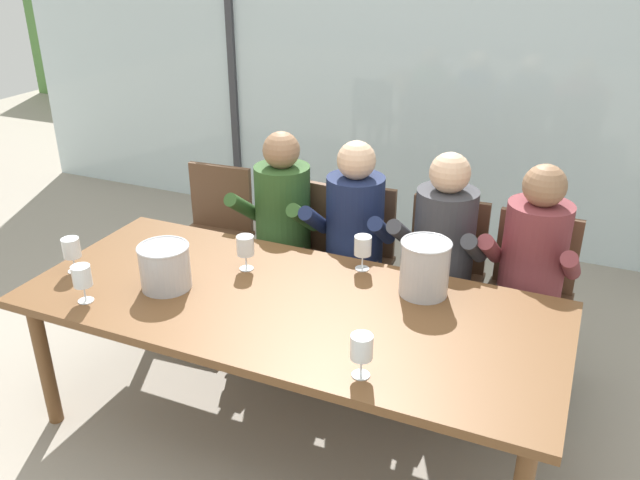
% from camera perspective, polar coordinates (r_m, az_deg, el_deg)
% --- Properties ---
extents(ground, '(14.00, 14.00, 0.00)m').
position_cam_1_polar(ground, '(4.07, 3.71, -7.55)').
color(ground, '#9E9384').
extents(window_glass_panel, '(7.61, 0.03, 2.60)m').
position_cam_1_polar(window_glass_panel, '(4.94, 10.33, 14.34)').
color(window_glass_panel, silver).
rests_on(window_glass_panel, ground).
extents(window_mullion_left, '(0.06, 0.06, 2.60)m').
position_cam_1_polar(window_mullion_left, '(5.56, -7.71, 15.71)').
color(window_mullion_left, '#38383D').
rests_on(window_mullion_left, ground).
extents(hillside_vineyard, '(13.61, 2.40, 1.49)m').
position_cam_1_polar(hillside_vineyard, '(8.79, 16.48, 14.72)').
color(hillside_vineyard, '#568942').
rests_on(hillside_vineyard, ground).
extents(dining_table, '(2.41, 1.03, 0.72)m').
position_cam_1_polar(dining_table, '(2.94, -2.76, -6.43)').
color(dining_table, brown).
rests_on(dining_table, ground).
extents(chair_near_curtain, '(0.47, 0.47, 0.90)m').
position_cam_1_polar(chair_near_curtain, '(4.15, -9.21, 1.18)').
color(chair_near_curtain, brown).
rests_on(chair_near_curtain, ground).
extents(chair_left_of_center, '(0.48, 0.48, 0.90)m').
position_cam_1_polar(chair_left_of_center, '(3.88, -2.55, -0.28)').
color(chair_left_of_center, brown).
rests_on(chair_left_of_center, ground).
extents(chair_center, '(0.47, 0.47, 0.90)m').
position_cam_1_polar(chair_center, '(3.78, 3.01, -1.05)').
color(chair_center, brown).
rests_on(chair_center, ground).
extents(chair_right_of_center, '(0.46, 0.46, 0.90)m').
position_cam_1_polar(chair_right_of_center, '(3.66, 10.73, -2.42)').
color(chair_right_of_center, brown).
rests_on(chair_right_of_center, ground).
extents(chair_near_window_right, '(0.45, 0.45, 0.90)m').
position_cam_1_polar(chair_near_window_right, '(3.58, 17.89, -3.92)').
color(chair_near_window_right, brown).
rests_on(chair_near_window_right, ground).
extents(person_olive_shirt, '(0.46, 0.61, 1.22)m').
position_cam_1_polar(person_olive_shirt, '(3.73, -3.79, 1.49)').
color(person_olive_shirt, '#2D5123').
rests_on(person_olive_shirt, ground).
extents(person_navy_polo, '(0.47, 0.62, 1.22)m').
position_cam_1_polar(person_navy_polo, '(3.56, 2.65, 0.33)').
color(person_navy_polo, '#192347').
rests_on(person_navy_polo, ground).
extents(person_charcoal_jacket, '(0.48, 0.62, 1.22)m').
position_cam_1_polar(person_charcoal_jacket, '(3.43, 10.37, -1.07)').
color(person_charcoal_jacket, '#38383D').
rests_on(person_charcoal_jacket, ground).
extents(person_maroon_top, '(0.49, 0.63, 1.22)m').
position_cam_1_polar(person_maroon_top, '(3.37, 17.88, -2.41)').
color(person_maroon_top, brown).
rests_on(person_maroon_top, ground).
extents(ice_bucket_primary, '(0.23, 0.23, 0.26)m').
position_cam_1_polar(ice_bucket_primary, '(2.94, 9.17, -2.37)').
color(ice_bucket_primary, '#B7B7BC').
rests_on(ice_bucket_primary, dining_table).
extents(ice_bucket_secondary, '(0.24, 0.24, 0.21)m').
position_cam_1_polar(ice_bucket_secondary, '(3.05, -13.45, -2.23)').
color(ice_bucket_secondary, '#B7B7BC').
rests_on(ice_bucket_secondary, dining_table).
extents(wine_glass_by_left_taster, '(0.08, 0.08, 0.17)m').
position_cam_1_polar(wine_glass_by_left_taster, '(3.03, -20.14, -3.12)').
color(wine_glass_by_left_taster, silver).
rests_on(wine_glass_by_left_taster, dining_table).
extents(wine_glass_near_bucket, '(0.08, 0.08, 0.17)m').
position_cam_1_polar(wine_glass_near_bucket, '(3.12, 3.77, -0.63)').
color(wine_glass_near_bucket, silver).
rests_on(wine_glass_near_bucket, dining_table).
extents(wine_glass_center_pour, '(0.08, 0.08, 0.17)m').
position_cam_1_polar(wine_glass_center_pour, '(3.31, -20.97, -0.70)').
color(wine_glass_center_pour, silver).
rests_on(wine_glass_center_pour, dining_table).
extents(wine_glass_by_right_taster, '(0.08, 0.08, 0.17)m').
position_cam_1_polar(wine_glass_by_right_taster, '(3.14, -6.56, -0.62)').
color(wine_glass_by_right_taster, silver).
rests_on(wine_glass_by_right_taster, dining_table).
extents(wine_glass_spare_empty, '(0.08, 0.08, 0.17)m').
position_cam_1_polar(wine_glass_spare_empty, '(2.39, 3.67, -9.50)').
color(wine_glass_spare_empty, silver).
rests_on(wine_glass_spare_empty, dining_table).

